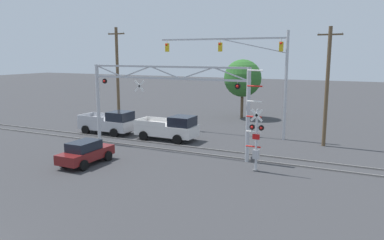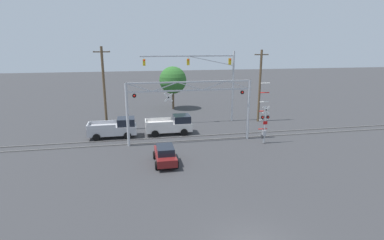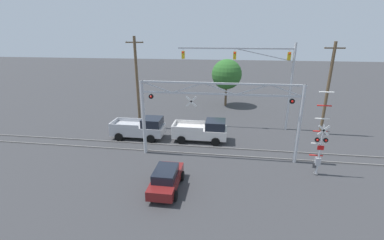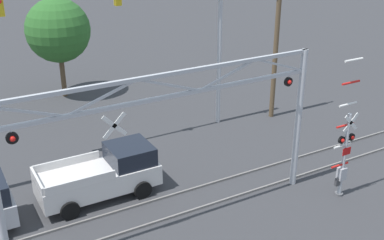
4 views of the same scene
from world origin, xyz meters
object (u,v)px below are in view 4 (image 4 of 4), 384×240
object	(u,v)px
crossing_signal_mast	(344,153)
background_tree_beyond_span	(58,30)
crossing_gantry	(170,127)
pickup_truck_lead	(104,174)
traffic_signal_span	(177,22)
utility_pole_right	(276,40)

from	to	relation	value
crossing_signal_mast	background_tree_beyond_span	xyz separation A→B (m)	(-6.78, 18.04, 2.35)
crossing_gantry	pickup_truck_lead	xyz separation A→B (m)	(-1.53, 3.27, -3.12)
traffic_signal_span	utility_pole_right	xyz separation A→B (m)	(5.86, -0.85, -1.45)
traffic_signal_span	pickup_truck_lead	bearing A→B (deg)	-143.84
crossing_signal_mast	utility_pole_right	bearing A→B (deg)	70.52
crossing_gantry	crossing_signal_mast	xyz separation A→B (m)	(7.18, -1.75, -2.08)
utility_pole_right	background_tree_beyond_span	bearing A→B (deg)	135.48
crossing_signal_mast	pickup_truck_lead	world-z (taller)	crossing_signal_mast
crossing_gantry	crossing_signal_mast	size ratio (longest dim) A/B	2.04
crossing_gantry	crossing_signal_mast	world-z (taller)	crossing_gantry
crossing_gantry	background_tree_beyond_span	bearing A→B (deg)	88.59
traffic_signal_span	background_tree_beyond_span	xyz separation A→B (m)	(-3.90, 8.75, -1.71)
crossing_signal_mast	pickup_truck_lead	xyz separation A→B (m)	(-8.71, 5.02, -1.04)
pickup_truck_lead	background_tree_beyond_span	bearing A→B (deg)	81.57
pickup_truck_lead	utility_pole_right	bearing A→B (deg)	16.28
crossing_signal_mast	traffic_signal_span	xyz separation A→B (m)	(-2.88, 9.29, 4.06)
background_tree_beyond_span	pickup_truck_lead	bearing A→B (deg)	-98.43
pickup_truck_lead	crossing_signal_mast	bearing A→B (deg)	-29.98
utility_pole_right	background_tree_beyond_span	world-z (taller)	utility_pole_right
crossing_gantry	pickup_truck_lead	size ratio (longest dim) A/B	2.47
traffic_signal_span	pickup_truck_lead	xyz separation A→B (m)	(-5.83, -4.26, -5.10)
pickup_truck_lead	utility_pole_right	distance (m)	12.72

